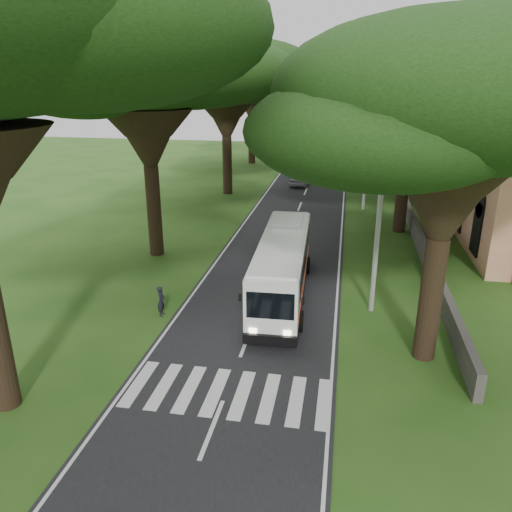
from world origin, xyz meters
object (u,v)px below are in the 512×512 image
at_px(distant_car_c, 342,143).
at_px(pole_near, 378,230).
at_px(pole_far, 362,135).
at_px(distant_car_b, 312,149).
at_px(coach_bus, 283,265).
at_px(distant_car_a, 301,178).
at_px(pole_mid, 366,161).
at_px(pedestrian, 161,301).

bearing_deg(distant_car_c, pole_near, 102.05).
bearing_deg(pole_far, distant_car_c, 97.41).
relative_size(pole_near, distant_car_b, 1.95).
height_order(pole_far, distant_car_b, pole_far).
distance_m(distant_car_b, distant_car_c, 8.63).
height_order(coach_bus, distant_car_a, coach_bus).
height_order(pole_mid, distant_car_c, pole_mid).
distance_m(distant_car_a, distant_car_b, 22.59).
height_order(pole_near, distant_car_a, pole_near).
bearing_deg(pedestrian, distant_car_a, -10.25).
relative_size(pole_near, distant_car_c, 1.89).
xyz_separation_m(pole_mid, pole_far, (0.00, 20.00, 0.00)).
relative_size(distant_car_c, pedestrian, 2.79).
height_order(coach_bus, distant_car_b, coach_bus).
bearing_deg(pedestrian, pole_near, -80.20).
relative_size(pole_far, distant_car_b, 1.95).
relative_size(pole_near, pole_mid, 1.00).
xyz_separation_m(distant_car_a, pedestrian, (-3.76, -31.53, -0.02)).
height_order(coach_bus, distant_car_c, coach_bus).
bearing_deg(coach_bus, pole_far, 81.21).
height_order(pole_near, pole_mid, same).
relative_size(pole_near, pedestrian, 5.28).
bearing_deg(distant_car_b, pole_near, -76.10).
bearing_deg(pole_near, pole_far, 90.00).
height_order(coach_bus, pedestrian, coach_bus).
bearing_deg(pole_far, distant_car_a, -120.16).
distance_m(pole_near, distant_car_c, 59.38).
height_order(pole_mid, distant_car_a, pole_mid).
distance_m(pole_far, coach_bus, 39.43).
distance_m(distant_car_b, pedestrian, 54.21).
bearing_deg(pole_mid, distant_car_a, 124.52).
xyz_separation_m(pole_near, distant_car_c, (-2.50, 59.22, -3.54)).
xyz_separation_m(pole_mid, distant_car_a, (-6.30, 9.16, -3.40)).
bearing_deg(pole_mid, distant_car_b, 102.13).
relative_size(pole_mid, pedestrian, 5.28).
bearing_deg(pole_mid, distant_car_c, 93.65).
height_order(pole_near, coach_bus, pole_near).
bearing_deg(coach_bus, distant_car_a, 91.37).
distance_m(distant_car_a, pedestrian, 31.75).
distance_m(pole_near, coach_bus, 5.27).
distance_m(pole_near, pole_far, 40.00).
height_order(pole_near, distant_car_c, pole_near).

